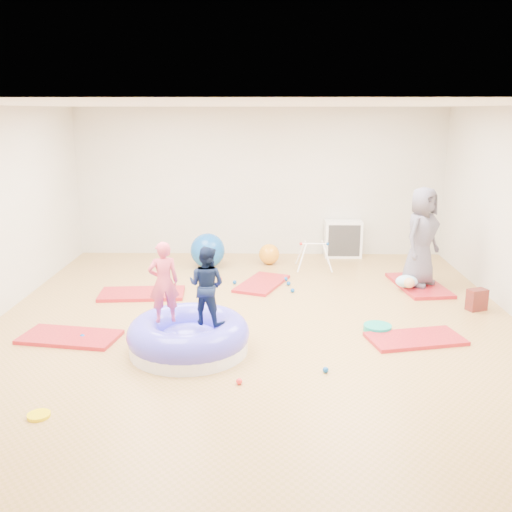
{
  "coord_description": "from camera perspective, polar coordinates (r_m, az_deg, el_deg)",
  "views": [
    {
      "loc": [
        0.14,
        -6.87,
        2.74
      ],
      "look_at": [
        0.0,
        0.3,
        0.9
      ],
      "focal_mm": 40.0,
      "sensor_mm": 36.0,
      "label": 1
    }
  ],
  "objects": [
    {
      "name": "room",
      "position": [
        7.0,
        -0.05,
        3.36
      ],
      "size": [
        7.01,
        8.01,
        2.81
      ],
      "color": "tan",
      "rests_on": "ground"
    },
    {
      "name": "gym_mat_front_left",
      "position": [
        7.46,
        -18.11,
        -7.71
      ],
      "size": [
        1.26,
        0.77,
        0.05
      ],
      "primitive_type": "cube",
      "rotation": [
        0.0,
        0.0,
        -0.16
      ],
      "color": "red",
      "rests_on": "ground"
    },
    {
      "name": "gym_mat_mid_left",
      "position": [
        8.86,
        -11.33,
        -3.72
      ],
      "size": [
        1.31,
        0.73,
        0.05
      ],
      "primitive_type": "cube",
      "rotation": [
        0.0,
        0.0,
        0.08
      ],
      "color": "red",
      "rests_on": "ground"
    },
    {
      "name": "gym_mat_center_back",
      "position": [
        9.21,
        0.59,
        -2.76
      ],
      "size": [
        0.94,
        1.26,
        0.05
      ],
      "primitive_type": "cube",
      "rotation": [
        0.0,
        0.0,
        1.19
      ],
      "color": "red",
      "rests_on": "ground"
    },
    {
      "name": "gym_mat_right",
      "position": [
        7.31,
        15.65,
        -7.98
      ],
      "size": [
        1.24,
        0.81,
        0.05
      ],
      "primitive_type": "cube",
      "rotation": [
        0.0,
        0.0,
        0.22
      ],
      "color": "red",
      "rests_on": "ground"
    },
    {
      "name": "gym_mat_rear_right",
      "position": [
        9.47,
        15.96,
        -2.83
      ],
      "size": [
        0.83,
        1.4,
        0.05
      ],
      "primitive_type": "cube",
      "rotation": [
        0.0,
        0.0,
        1.71
      ],
      "color": "red",
      "rests_on": "ground"
    },
    {
      "name": "inflatable_cushion",
      "position": [
        6.75,
        -6.76,
        -8.04
      ],
      "size": [
        1.42,
        1.42,
        0.45
      ],
      "rotation": [
        0.0,
        0.0,
        0.01
      ],
      "color": "white",
      "rests_on": "ground"
    },
    {
      "name": "child_pink",
      "position": [
        6.57,
        -9.24,
        -2.18
      ],
      "size": [
        0.4,
        0.32,
        0.95
      ],
      "primitive_type": "imported",
      "rotation": [
        0.0,
        0.0,
        3.43
      ],
      "color": "#E14960",
      "rests_on": "inflatable_cushion"
    },
    {
      "name": "child_navy",
      "position": [
        6.46,
        -4.98,
        -2.51
      ],
      "size": [
        0.54,
        0.48,
        0.91
      ],
      "primitive_type": "imported",
      "rotation": [
        0.0,
        0.0,
        2.76
      ],
      "color": "#0D1838",
      "rests_on": "inflatable_cushion"
    },
    {
      "name": "adult_caregiver",
      "position": [
        9.23,
        16.22,
        1.87
      ],
      "size": [
        0.88,
        0.89,
        1.55
      ],
      "primitive_type": "imported",
      "rotation": [
        0.0,
        0.0,
        0.81
      ],
      "color": "#575465",
      "rests_on": "gym_mat_rear_right"
    },
    {
      "name": "infant",
      "position": [
        9.14,
        14.9,
        -2.49
      ],
      "size": [
        0.35,
        0.36,
        0.21
      ],
      "color": "#A0D9FA",
      "rests_on": "gym_mat_rear_right"
    },
    {
      "name": "ball_pit_balls",
      "position": [
        8.28,
        -2.13,
        -4.7
      ],
      "size": [
        2.97,
        3.74,
        0.07
      ],
      "color": "#0E4DA4",
      "rests_on": "ground"
    },
    {
      "name": "exercise_ball_blue",
      "position": [
        10.2,
        -4.86,
        0.56
      ],
      "size": [
        0.62,
        0.62,
        0.62
      ],
      "primitive_type": "sphere",
      "color": "#0E4DA4",
      "rests_on": "ground"
    },
    {
      "name": "exercise_ball_orange",
      "position": [
        10.4,
        1.32,
        0.19
      ],
      "size": [
        0.37,
        0.37,
        0.37
      ],
      "primitive_type": "sphere",
      "color": "orange",
      "rests_on": "ground"
    },
    {
      "name": "infant_play_gym",
      "position": [
        10.07,
        5.82,
        0.42
      ],
      "size": [
        0.62,
        0.59,
        0.48
      ],
      "rotation": [
        0.0,
        0.0,
        -0.1
      ],
      "color": "white",
      "rests_on": "ground"
    },
    {
      "name": "cube_shelf",
      "position": [
        11.02,
        8.7,
        1.7
      ],
      "size": [
        0.7,
        0.34,
        0.7
      ],
      "color": "white",
      "rests_on": "ground"
    },
    {
      "name": "balance_disc",
      "position": [
        7.5,
        12.05,
        -7.05
      ],
      "size": [
        0.36,
        0.36,
        0.08
      ],
      "primitive_type": "cylinder",
      "color": "#0E9F8B",
      "rests_on": "ground"
    },
    {
      "name": "backpack",
      "position": [
        8.61,
        21.22,
        -4.09
      ],
      "size": [
        0.31,
        0.25,
        0.31
      ],
      "primitive_type": "cube",
      "rotation": [
        0.0,
        0.0,
        0.37
      ],
      "color": "maroon",
      "rests_on": "ground"
    },
    {
      "name": "yellow_toy",
      "position": [
        5.8,
        -20.89,
        -14.66
      ],
      "size": [
        0.21,
        0.21,
        0.03
      ],
      "primitive_type": "cylinder",
      "color": "#FDDF02",
      "rests_on": "ground"
    }
  ]
}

